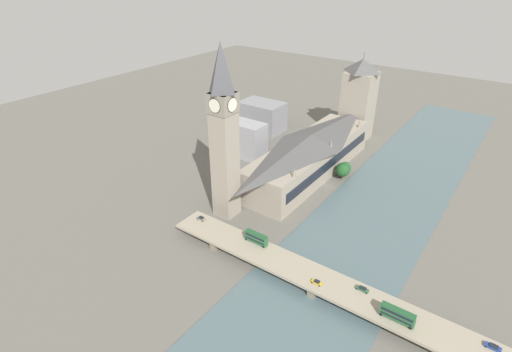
{
  "coord_description": "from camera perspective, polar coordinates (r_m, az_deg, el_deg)",
  "views": [
    {
      "loc": [
        -80.37,
        182.25,
        112.9
      ],
      "look_at": [
        21.69,
        39.46,
        17.14
      ],
      "focal_mm": 28.0,
      "sensor_mm": 36.0,
      "label": 1
    }
  ],
  "objects": [
    {
      "name": "city_block_center",
      "position": [
        297.49,
        0.87,
        8.52
      ],
      "size": [
        31.25,
        20.8,
        21.35
      ],
      "color": "gray",
      "rests_on": "ground_plane"
    },
    {
      "name": "city_block_west",
      "position": [
        255.97,
        -1.32,
        5.22
      ],
      "size": [
        23.4,
        14.17,
        22.6
      ],
      "color": "#939399",
      "rests_on": "ground_plane"
    },
    {
      "name": "river_water",
      "position": [
        219.5,
        17.92,
        -3.85
      ],
      "size": [
        53.85,
        360.0,
        0.3
      ],
      "primitive_type": "cube",
      "color": "#4C6066",
      "rests_on": "ground_plane"
    },
    {
      "name": "victoria_tower",
      "position": [
        287.45,
        14.43,
        10.49
      ],
      "size": [
        19.27,
        19.27,
        59.43
      ],
      "color": "gray",
      "rests_on": "ground_plane"
    },
    {
      "name": "parliament_hall",
      "position": [
        236.05,
        7.74,
        3.11
      ],
      "size": [
        27.62,
        105.89,
        24.74
      ],
      "color": "gray",
      "rests_on": "ground_plane"
    },
    {
      "name": "tree_embankment_near",
      "position": [
        240.07,
        12.64,
        1.21
      ],
      "size": [
        6.6,
        6.6,
        8.5
      ],
      "color": "brown",
      "rests_on": "ground_plane"
    },
    {
      "name": "car_northbound_tail",
      "position": [
        155.03,
        30.78,
        -20.23
      ],
      "size": [
        4.76,
        1.87,
        1.35
      ],
      "color": "navy",
      "rests_on": "road_bridge"
    },
    {
      "name": "car_northbound_lead",
      "position": [
        189.6,
        -7.85,
        -6.01
      ],
      "size": [
        4.22,
        1.91,
        1.45
      ],
      "color": "slate",
      "rests_on": "road_bridge"
    },
    {
      "name": "tree_embankment_mid",
      "position": [
        234.54,
        12.29,
        0.89
      ],
      "size": [
        8.17,
        8.17,
        10.46
      ],
      "color": "brown",
      "rests_on": "ground_plane"
    },
    {
      "name": "road_bridge",
      "position": [
        160.27,
        8.95,
        -14.49
      ],
      "size": [
        139.7,
        14.74,
        5.29
      ],
      "color": "gray",
      "rests_on": "ground_plane"
    },
    {
      "name": "car_northbound_mid",
      "position": [
        156.94,
        8.67,
        -14.76
      ],
      "size": [
        4.01,
        1.78,
        1.29
      ],
      "color": "gold",
      "rests_on": "road_bridge"
    },
    {
      "name": "double_decker_bus_lead",
      "position": [
        149.46,
        19.56,
        -18.13
      ],
      "size": [
        11.82,
        2.6,
        4.84
      ],
      "color": "#235B33",
      "rests_on": "road_bridge"
    },
    {
      "name": "clock_tower",
      "position": [
        182.21,
        -4.63,
        6.36
      ],
      "size": [
        11.24,
        11.24,
        83.89
      ],
      "color": "gray",
      "rests_on": "ground_plane"
    },
    {
      "name": "double_decker_bus_mid",
      "position": [
        172.75,
        0.03,
        -8.79
      ],
      "size": [
        10.83,
        2.52,
        4.84
      ],
      "color": "#235B33",
      "rests_on": "road_bridge"
    },
    {
      "name": "car_southbound_lead",
      "position": [
        157.69,
        14.96,
        -15.31
      ],
      "size": [
        4.68,
        1.78,
        1.35
      ],
      "color": "#2D5638",
      "rests_on": "road_bridge"
    },
    {
      "name": "ground_plane",
      "position": [
        228.96,
        10.21,
        -1.43
      ],
      "size": [
        600.0,
        600.0,
        0.0
      ],
      "primitive_type": "plane",
      "color": "#605E56"
    }
  ]
}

